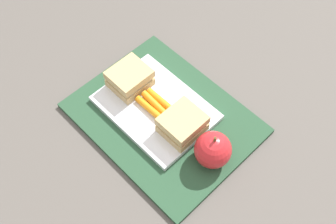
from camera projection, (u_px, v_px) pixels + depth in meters
name	position (u px, v px, depth m)	size (l,w,h in m)	color
ground_plane	(164.00, 119.00, 0.87)	(2.40, 2.40, 0.00)	#56514C
lunchbag_mat	(164.00, 118.00, 0.86)	(0.36, 0.28, 0.01)	#284C33
food_tray	(155.00, 108.00, 0.86)	(0.23, 0.17, 0.01)	white
sandwich_half_left	(130.00, 78.00, 0.87)	(0.07, 0.08, 0.04)	tan
sandwich_half_right	(182.00, 124.00, 0.81)	(0.07, 0.08, 0.04)	tan
carrot_sticks_bundle	(155.00, 105.00, 0.85)	(0.08, 0.04, 0.02)	orange
apple	(212.00, 151.00, 0.78)	(0.07, 0.07, 0.08)	red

